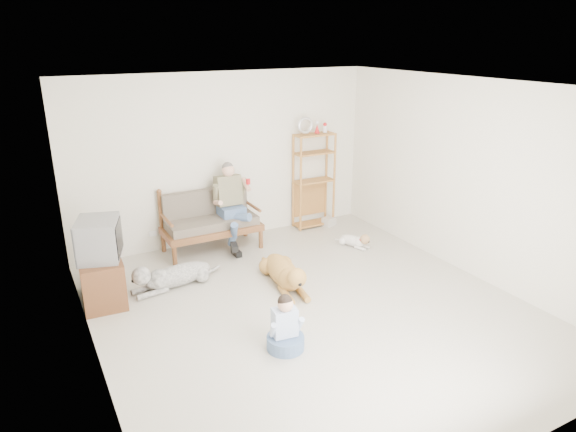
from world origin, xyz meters
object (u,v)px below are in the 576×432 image
etagere (314,180)px  tv_stand (101,278)px  golden_retriever (285,273)px  loveseat (210,219)px

etagere → tv_stand: bearing=-164.5°
tv_stand → golden_retriever: tv_stand is taller
etagere → golden_retriever: etagere is taller
tv_stand → golden_retriever: bearing=-15.0°
golden_retriever → loveseat: bearing=112.9°
loveseat → etagere: (1.96, 0.11, 0.36)m
loveseat → etagere: etagere is taller
etagere → tv_stand: (-3.77, -1.05, -0.55)m
golden_retriever → tv_stand: bearing=169.8°
loveseat → golden_retriever: bearing=-75.9°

